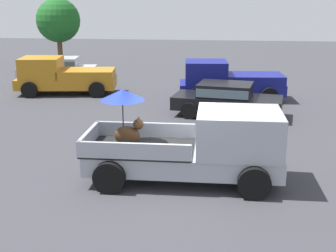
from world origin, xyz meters
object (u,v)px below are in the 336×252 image
parked_sedan_near (226,98)px  pickup_truck_far (62,76)px  pickup_truck_red (227,81)px  parked_sedan_far (58,68)px  pickup_truck_main (200,145)px

parked_sedan_near → pickup_truck_far: bearing=165.9°
pickup_truck_red → parked_sedan_far: bearing=-26.6°
pickup_truck_far → parked_sedan_far: bearing=-74.8°
pickup_truck_red → parked_sedan_near: 3.07m
pickup_truck_main → parked_sedan_near: 6.91m
parked_sedan_near → parked_sedan_far: bearing=153.2°
pickup_truck_main → parked_sedan_far: 16.28m
pickup_truck_main → pickup_truck_far: pickup_truck_main is taller
pickup_truck_main → parked_sedan_near: (0.73, 6.87, -0.22)m
pickup_truck_main → parked_sedan_near: pickup_truck_main is taller
pickup_truck_far → parked_sedan_near: (8.03, -3.46, -0.13)m
pickup_truck_red → parked_sedan_near: size_ratio=1.09×
pickup_truck_main → pickup_truck_far: 12.65m
parked_sedan_far → pickup_truck_red: bearing=150.0°
pickup_truck_red → parked_sedan_far: pickup_truck_red is taller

